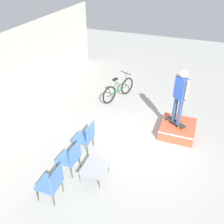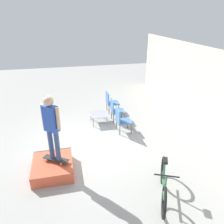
% 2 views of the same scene
% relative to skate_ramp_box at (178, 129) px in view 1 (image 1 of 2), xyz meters
% --- Properties ---
extents(ground_plane, '(24.00, 24.00, 0.00)m').
position_rel_skate_ramp_box_xyz_m(ground_plane, '(-1.23, 0.99, -0.17)').
color(ground_plane, '#A8A8A3').
extents(house_wall_back, '(12.00, 0.06, 3.00)m').
position_rel_skate_ramp_box_xyz_m(house_wall_back, '(-1.23, 5.50, 1.33)').
color(house_wall_back, beige).
rests_on(house_wall_back, ground_plane).
extents(skate_ramp_box, '(1.23, 1.08, 0.35)m').
position_rel_skate_ramp_box_xyz_m(skate_ramp_box, '(0.00, 0.00, 0.00)').
color(skate_ramp_box, '#DB5638').
rests_on(skate_ramp_box, ground_plane).
extents(skateboard_on_ramp, '(0.57, 0.73, 0.07)m').
position_rel_skate_ramp_box_xyz_m(skateboard_on_ramp, '(0.00, 0.11, 0.25)').
color(skateboard_on_ramp, '#2D2D2D').
rests_on(skateboard_on_ramp, skate_ramp_box).
extents(person_skater, '(0.40, 0.46, 1.82)m').
position_rel_skate_ramp_box_xyz_m(person_skater, '(0.00, 0.11, 1.34)').
color(person_skater, '#384C7A').
rests_on(person_skater, skateboard_on_ramp).
extents(coffee_table, '(0.73, 0.65, 0.38)m').
position_rel_skate_ramp_box_xyz_m(coffee_table, '(-2.70, 1.75, 0.17)').
color(coffee_table, '#9E9EA3').
rests_on(coffee_table, ground_plane).
extents(patio_chair_left, '(0.53, 0.53, 0.93)m').
position_rel_skate_ramp_box_xyz_m(patio_chair_left, '(-3.63, 2.45, 0.35)').
color(patio_chair_left, brown).
rests_on(patio_chair_left, ground_plane).
extents(patio_chair_center, '(0.54, 0.54, 0.93)m').
position_rel_skate_ramp_box_xyz_m(patio_chair_center, '(-2.70, 2.45, 0.35)').
color(patio_chair_center, brown).
rests_on(patio_chair_center, ground_plane).
extents(patio_chair_right, '(0.53, 0.53, 0.93)m').
position_rel_skate_ramp_box_xyz_m(patio_chair_right, '(-1.77, 2.45, 0.35)').
color(patio_chair_right, brown).
rests_on(patio_chair_right, ground_plane).
extents(bicycle, '(1.65, 0.79, 0.99)m').
position_rel_skate_ramp_box_xyz_m(bicycle, '(1.52, 2.59, 0.21)').
color(bicycle, black).
rests_on(bicycle, ground_plane).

